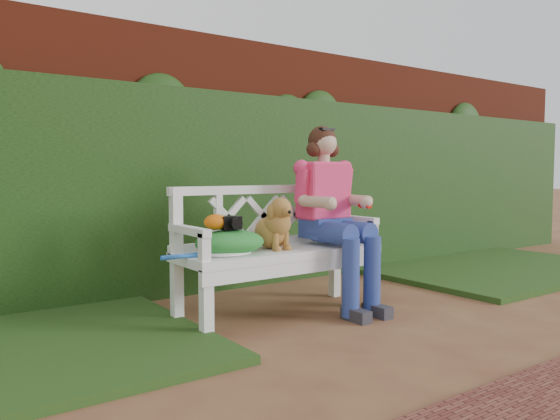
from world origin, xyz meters
TOP-DOWN VIEW (x-y plane):
  - ground at (0.00, 0.00)m, footprint 60.00×60.00m
  - brick_wall at (0.00, 1.90)m, footprint 10.00×0.30m
  - ivy_hedge at (0.00, 1.68)m, footprint 10.00×0.18m
  - grass_right at (2.40, 0.90)m, footprint 2.60×2.00m
  - garden_bench at (-0.42, 0.67)m, footprint 1.61×0.69m
  - seated_woman at (-0.00, 0.65)m, footprint 0.68×0.83m
  - dog at (-0.49, 0.65)m, footprint 0.31×0.38m
  - tennis_racket at (-0.92, 0.63)m, footprint 0.71×0.45m
  - green_bag at (-0.86, 0.63)m, footprint 0.52×0.43m
  - camera_item at (-0.86, 0.63)m, footprint 0.14×0.11m
  - baseball_glove at (-0.95, 0.65)m, footprint 0.19×0.16m

SIDE VIEW (x-z plane):
  - ground at x=0.00m, z-range 0.00..0.00m
  - grass_right at x=2.40m, z-range 0.00..0.05m
  - garden_bench at x=-0.42m, z-range 0.00..0.48m
  - tennis_racket at x=-0.92m, z-range 0.48..0.51m
  - green_bag at x=-0.86m, z-range 0.48..0.64m
  - seated_woman at x=0.00m, z-range 0.00..1.32m
  - dog at x=-0.49m, z-range 0.48..0.85m
  - camera_item at x=-0.86m, z-range 0.64..0.73m
  - baseball_glove at x=-0.95m, z-range 0.64..0.75m
  - ivy_hedge at x=0.00m, z-range 0.00..1.70m
  - brick_wall at x=0.00m, z-range 0.00..2.20m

